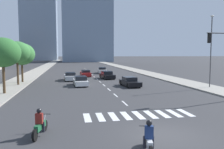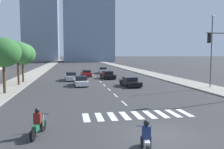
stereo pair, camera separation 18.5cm
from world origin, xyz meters
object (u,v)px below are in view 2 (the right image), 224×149
object	(u,v)px
sedan_silver_1	(103,71)
motorcycle_trailing	(38,125)
sedan_red_5	(86,73)
sedan_white_4	(81,81)
street_tree_nearest	(3,53)
street_tree_third	(22,54)
sedan_silver_0	(71,77)
street_lamp_east	(212,47)
motorcycle_lead	(146,140)
sedan_black_2	(130,82)
sedan_black_3	(108,75)
street_tree_second	(18,52)

from	to	relation	value
sedan_silver_1	motorcycle_trailing	bearing A→B (deg)	-7.85
sedan_red_5	sedan_white_4	bearing A→B (deg)	169.90
street_tree_nearest	street_tree_third	distance (m)	10.03
street_tree_nearest	motorcycle_trailing	bearing A→B (deg)	-69.17
sedan_silver_0	street_lamp_east	distance (m)	21.52
motorcycle_lead	sedan_silver_1	world-z (taller)	motorcycle_lead
sedan_silver_0	street_tree_nearest	distance (m)	14.64
sedan_silver_0	street_tree_third	distance (m)	8.19
sedan_silver_0	sedan_black_2	xyz separation A→B (m)	(7.76, -8.57, -0.03)
sedan_black_3	sedan_silver_0	bearing A→B (deg)	-82.71
sedan_silver_0	sedan_black_3	world-z (taller)	sedan_silver_0
motorcycle_lead	sedan_black_2	world-z (taller)	motorcycle_lead
motorcycle_lead	sedan_silver_0	world-z (taller)	motorcycle_lead
motorcycle_trailing	street_tree_nearest	bearing A→B (deg)	33.23
motorcycle_lead	street_tree_third	bearing A→B (deg)	32.85
sedan_black_2	sedan_silver_0	bearing A→B (deg)	-142.31
street_tree_third	motorcycle_lead	bearing A→B (deg)	-69.37
motorcycle_lead	street_lamp_east	world-z (taller)	street_lamp_east
sedan_silver_1	sedan_black_2	distance (m)	21.37
motorcycle_lead	sedan_black_2	distance (m)	20.96
motorcycle_trailing	street_tree_nearest	xyz separation A→B (m)	(-5.19, 13.63, 3.86)
sedan_black_3	street_tree_third	world-z (taller)	street_tree_third
motorcycle_trailing	sedan_black_2	world-z (taller)	motorcycle_trailing
sedan_black_3	street_tree_third	distance (m)	14.29
sedan_silver_1	motorcycle_lead	bearing A→B (deg)	-0.39
sedan_silver_0	sedan_white_4	world-z (taller)	sedan_silver_0
sedan_red_5	street_tree_third	xyz separation A→B (m)	(-9.93, -8.57, 3.69)
motorcycle_lead	street_tree_third	size ratio (longest dim) A/B	0.37
street_tree_second	sedan_silver_1	bearing A→B (deg)	52.12
street_lamp_east	street_tree_second	distance (m)	25.06
sedan_silver_0	sedan_black_2	world-z (taller)	sedan_silver_0
street_tree_second	sedan_silver_0	bearing A→B (deg)	37.43
sedan_white_4	sedan_red_5	size ratio (longest dim) A/B	1.00
street_tree_second	street_tree_third	size ratio (longest dim) A/B	1.02
street_lamp_east	street_tree_second	size ratio (longest dim) A/B	1.52
street_tree_third	motorcycle_trailing	bearing A→B (deg)	-77.64
street_tree_second	sedan_black_2	bearing A→B (deg)	-12.37
sedan_white_4	street_lamp_east	xyz separation A→B (m)	(15.80, -5.52, 4.61)
sedan_black_3	motorcycle_lead	bearing A→B (deg)	-11.32
motorcycle_lead	sedan_white_4	distance (m)	22.39
motorcycle_lead	sedan_black_3	xyz separation A→B (m)	(3.25, 30.40, 0.02)
sedan_red_5	street_lamp_east	world-z (taller)	street_lamp_east
street_lamp_east	street_tree_third	bearing A→B (deg)	157.57
street_tree_second	street_tree_third	distance (m)	3.09
sedan_silver_0	sedan_black_3	distance (m)	6.50
motorcycle_trailing	sedan_silver_1	xyz separation A→B (m)	(8.92, 38.70, 0.03)
motorcycle_trailing	motorcycle_lead	bearing A→B (deg)	-109.87
sedan_silver_0	sedan_silver_1	world-z (taller)	sedan_silver_1
motorcycle_lead	street_lamp_east	bearing A→B (deg)	-27.65
sedan_black_3	street_tree_nearest	bearing A→B (deg)	-49.42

